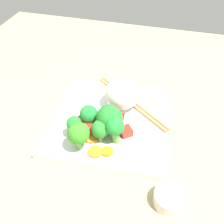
# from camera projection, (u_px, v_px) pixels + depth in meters

# --- Properties ---
(ground_plane) EXTENTS (1.10, 1.10, 0.02)m
(ground_plane) POSITION_uv_depth(u_px,v_px,m) (109.00, 127.00, 0.62)
(ground_plane) COLOR tan
(square_plate) EXTENTS (0.28, 0.28, 0.02)m
(square_plate) POSITION_uv_depth(u_px,v_px,m) (109.00, 122.00, 0.61)
(square_plate) COLOR white
(square_plate) RESTS_ON ground_plane
(rice_mound) EXTENTS (0.11, 0.11, 0.08)m
(rice_mound) POSITION_uv_depth(u_px,v_px,m) (122.00, 94.00, 0.61)
(rice_mound) COLOR white
(rice_mound) RESTS_ON square_plate
(broccoli_floret_0) EXTENTS (0.04, 0.04, 0.05)m
(broccoli_floret_0) POSITION_uv_depth(u_px,v_px,m) (89.00, 115.00, 0.57)
(broccoli_floret_0) COLOR #559F3E
(broccoli_floret_0) RESTS_ON square_plate
(broccoli_floret_1) EXTENTS (0.06, 0.06, 0.07)m
(broccoli_floret_1) POSITION_uv_depth(u_px,v_px,m) (109.00, 118.00, 0.54)
(broccoli_floret_1) COLOR #54993D
(broccoli_floret_1) RESTS_ON square_plate
(broccoli_floret_2) EXTENTS (0.04, 0.04, 0.05)m
(broccoli_floret_2) POSITION_uv_depth(u_px,v_px,m) (101.00, 130.00, 0.53)
(broccoli_floret_2) COLOR #7EAD5C
(broccoli_floret_2) RESTS_ON square_plate
(broccoli_floret_3) EXTENTS (0.04, 0.04, 0.07)m
(broccoli_floret_3) POSITION_uv_depth(u_px,v_px,m) (79.00, 134.00, 0.51)
(broccoli_floret_3) COLOR #67AC52
(broccoli_floret_3) RESTS_ON square_plate
(broccoli_floret_4) EXTENTS (0.04, 0.04, 0.07)m
(broccoli_floret_4) POSITION_uv_depth(u_px,v_px,m) (115.00, 127.00, 0.52)
(broccoli_floret_4) COLOR #69A546
(broccoli_floret_4) RESTS_ON square_plate
(broccoli_floret_5) EXTENTS (0.03, 0.03, 0.05)m
(broccoli_floret_5) POSITION_uv_depth(u_px,v_px,m) (74.00, 124.00, 0.54)
(broccoli_floret_5) COLOR #56A044
(broccoli_floret_5) RESTS_ON square_plate
(carrot_slice_0) EXTENTS (0.03, 0.03, 0.00)m
(carrot_slice_0) POSITION_uv_depth(u_px,v_px,m) (100.00, 126.00, 0.58)
(carrot_slice_0) COLOR orange
(carrot_slice_0) RESTS_ON square_plate
(carrot_slice_1) EXTENTS (0.04, 0.04, 0.01)m
(carrot_slice_1) POSITION_uv_depth(u_px,v_px,m) (91.00, 138.00, 0.55)
(carrot_slice_1) COLOR orange
(carrot_slice_1) RESTS_ON square_plate
(carrot_slice_2) EXTENTS (0.03, 0.03, 0.01)m
(carrot_slice_2) POSITION_uv_depth(u_px,v_px,m) (107.00, 152.00, 0.53)
(carrot_slice_2) COLOR orange
(carrot_slice_2) RESTS_ON square_plate
(carrot_slice_3) EXTENTS (0.03, 0.03, 0.01)m
(carrot_slice_3) POSITION_uv_depth(u_px,v_px,m) (96.00, 152.00, 0.53)
(carrot_slice_3) COLOR orange
(carrot_slice_3) RESTS_ON square_plate
(pepper_chunk_0) EXTENTS (0.04, 0.03, 0.02)m
(pepper_chunk_0) POSITION_uv_depth(u_px,v_px,m) (126.00, 131.00, 0.56)
(pepper_chunk_0) COLOR red
(pepper_chunk_0) RESTS_ON square_plate
(pepper_chunk_1) EXTENTS (0.03, 0.03, 0.02)m
(pepper_chunk_1) POSITION_uv_depth(u_px,v_px,m) (118.00, 120.00, 0.59)
(pepper_chunk_1) COLOR red
(pepper_chunk_1) RESTS_ON square_plate
(pepper_chunk_2) EXTENTS (0.04, 0.04, 0.02)m
(pepper_chunk_2) POSITION_uv_depth(u_px,v_px,m) (89.00, 129.00, 0.56)
(pepper_chunk_2) COLOR red
(pepper_chunk_2) RESTS_ON square_plate
(pepper_chunk_4) EXTENTS (0.04, 0.04, 0.02)m
(pepper_chunk_4) POSITION_uv_depth(u_px,v_px,m) (79.00, 123.00, 0.58)
(pepper_chunk_4) COLOR red
(pepper_chunk_4) RESTS_ON square_plate
(chicken_piece_0) EXTENTS (0.03, 0.03, 0.02)m
(chicken_piece_0) POSITION_uv_depth(u_px,v_px,m) (109.00, 122.00, 0.58)
(chicken_piece_0) COLOR tan
(chicken_piece_0) RESTS_ON square_plate
(chopstick_pair) EXTENTS (0.16, 0.21, 0.01)m
(chopstick_pair) POSITION_uv_depth(u_px,v_px,m) (131.00, 102.00, 0.64)
(chopstick_pair) COLOR tan
(chopstick_pair) RESTS_ON square_plate
(sauce_cup) EXTENTS (0.06, 0.06, 0.03)m
(sauce_cup) POSITION_uv_depth(u_px,v_px,m) (170.00, 199.00, 0.46)
(sauce_cup) COLOR silver
(sauce_cup) RESTS_ON ground_plane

